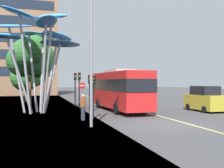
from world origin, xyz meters
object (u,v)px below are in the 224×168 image
car_parked_mid (205,99)px  no_entry_sign (82,92)px  street_lamp (95,41)px  traffic_light_opposite (75,82)px  traffic_light_kerb_far (90,85)px  red_bus (120,88)px  traffic_light_island_mid (79,82)px  pedestrian (83,107)px  leaf_sculpture (36,35)px  traffic_light_kerb_near (94,86)px

car_parked_mid → no_entry_sign: size_ratio=1.62×
car_parked_mid → street_lamp: 13.47m
traffic_light_opposite → traffic_light_kerb_far: bearing=-87.4°
red_bus → car_parked_mid: (7.39, -2.43, -1.00)m
street_lamp → no_entry_sign: size_ratio=3.08×
traffic_light_opposite → no_entry_sign: (-0.16, -5.74, -0.92)m
traffic_light_island_mid → pedestrian: bearing=-97.2°
traffic_light_kerb_far → no_entry_sign: bearing=110.7°
traffic_light_island_mid → street_lamp: street_lamp is taller
traffic_light_kerb_far → traffic_light_opposite: size_ratio=0.90×
leaf_sculpture → street_lamp: leaf_sculpture is taller
traffic_light_island_mid → traffic_light_kerb_far: bearing=-89.2°
traffic_light_kerb_far → traffic_light_island_mid: size_ratio=0.90×
leaf_sculpture → traffic_light_opposite: leaf_sculpture is taller
traffic_light_opposite → no_entry_sign: size_ratio=1.40×
red_bus → traffic_light_kerb_near: red_bus is taller
traffic_light_opposite → traffic_light_island_mid: bearing=-81.1°
car_parked_mid → no_entry_sign: 11.25m
traffic_light_kerb_far → pedestrian: 5.02m
red_bus → traffic_light_opposite: bearing=117.9°
traffic_light_opposite → pedestrian: 11.76m
traffic_light_kerb_far → pedestrian: (-1.36, -4.59, -1.49)m
no_entry_sign → traffic_light_kerb_far: bearing=-69.3°
traffic_light_kerb_near → car_parked_mid: traffic_light_kerb_near is taller
red_bus → traffic_light_kerb_near: bearing=-125.7°
traffic_light_kerb_far → street_lamp: bearing=-98.3°
leaf_sculpture → car_parked_mid: bearing=-10.4°
leaf_sculpture → traffic_light_kerb_far: leaf_sculpture is taller
leaf_sculpture → traffic_light_opposite: 8.32m
red_bus → car_parked_mid: red_bus is taller
no_entry_sign → red_bus: bearing=-8.3°
leaf_sculpture → no_entry_sign: size_ratio=3.29×
red_bus → traffic_light_opposite: red_bus is taller
traffic_light_kerb_near → traffic_light_kerb_far: bearing=82.9°
leaf_sculpture → traffic_light_island_mid: leaf_sculpture is taller
traffic_light_kerb_far → pedestrian: traffic_light_kerb_far is taller
traffic_light_kerb_near → red_bus: bearing=54.3°
traffic_light_island_mid → no_entry_sign: traffic_light_island_mid is taller
red_bus → traffic_light_kerb_near: (-3.50, -4.87, 0.31)m
car_parked_mid → no_entry_sign: no_entry_sign is taller
traffic_light_island_mid → pedestrian: (-1.28, -10.09, -1.76)m
traffic_light_kerb_far → no_entry_sign: size_ratio=1.25×
red_bus → street_lamp: street_lamp is taller
traffic_light_kerb_far → traffic_light_island_mid: traffic_light_island_mid is taller
leaf_sculpture → car_parked_mid: leaf_sculpture is taller
leaf_sculpture → pedestrian: leaf_sculpture is taller
leaf_sculpture → traffic_light_island_mid: (4.43, 4.45, -4.04)m
traffic_light_kerb_near → street_lamp: size_ratio=0.40×
street_lamp → traffic_light_kerb_near: bearing=80.3°
leaf_sculpture → pedestrian: bearing=-60.8°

